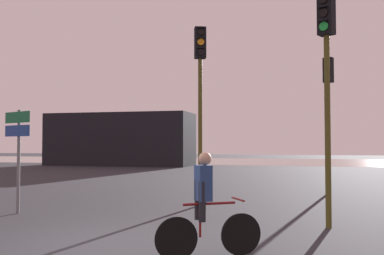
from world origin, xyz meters
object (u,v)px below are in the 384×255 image
traffic_light_near_right (327,65)px  cyclist (205,205)px  traffic_light_far_right (329,99)px  distant_building (120,139)px  direction_sign_post (18,142)px  traffic_light_center (200,82)px

traffic_light_near_right → cyclist: size_ratio=3.05×
traffic_light_far_right → traffic_light_near_right: bearing=115.9°
distant_building → direction_sign_post: 23.71m
distant_building → direction_sign_post: distant_building is taller
distant_building → traffic_light_center: (11.34, -20.08, 1.42)m
traffic_light_far_right → direction_sign_post: bearing=69.9°
cyclist → traffic_light_center: bearing=162.2°
traffic_light_near_right → traffic_light_far_right: size_ratio=1.02×
traffic_light_near_right → traffic_light_center: 4.14m
distant_building → traffic_light_near_right: bearing=-57.0°
distant_building → cyclist: (12.70, -25.50, -1.25)m
traffic_light_center → traffic_light_far_right: 5.61m
traffic_light_near_right → direction_sign_post: (-7.45, -0.02, -1.61)m
traffic_light_center → traffic_light_far_right: (3.75, 4.18, -0.16)m
direction_sign_post → cyclist: 6.29m
distant_building → traffic_light_near_right: traffic_light_near_right is taller
traffic_light_far_right → cyclist: bearing=105.6°
distant_building → cyclist: bearing=-63.5°
traffic_light_near_right → traffic_light_center: size_ratio=0.97×
traffic_light_near_right → direction_sign_post: bearing=27.3°
cyclist → distant_building: bearing=174.7°
traffic_light_far_right → traffic_light_center: bearing=77.7°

